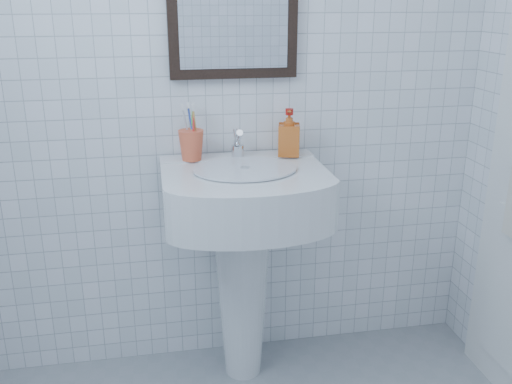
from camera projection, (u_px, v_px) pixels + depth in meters
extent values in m
cube|color=white|center=(222.00, 75.00, 2.25)|extent=(2.20, 0.02, 2.50)
cone|color=white|center=(242.00, 291.00, 2.37)|extent=(0.24, 0.24, 0.77)
cube|color=white|center=(244.00, 192.00, 2.17)|extent=(0.61, 0.44, 0.19)
cube|color=white|center=(237.00, 160.00, 2.30)|extent=(0.61, 0.11, 0.03)
cylinder|color=silver|center=(245.00, 169.00, 2.11)|extent=(0.38, 0.38, 0.01)
cylinder|color=silver|center=(238.00, 151.00, 2.26)|extent=(0.05, 0.05, 0.05)
cylinder|color=silver|center=(238.00, 137.00, 2.23)|extent=(0.03, 0.10, 0.08)
cylinder|color=silver|center=(237.00, 140.00, 2.27)|extent=(0.03, 0.05, 0.09)
imported|color=#BE4B12|center=(289.00, 132.00, 2.27)|extent=(0.10, 0.10, 0.19)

